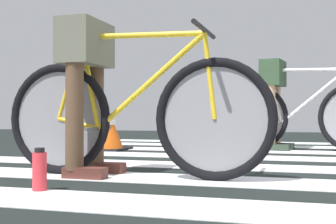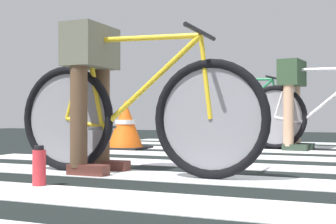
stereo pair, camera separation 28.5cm
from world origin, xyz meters
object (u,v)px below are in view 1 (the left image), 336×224
Objects in this scene: cyclist_1_of_4 at (86,76)px; water_bottle at (40,171)px; bicycle_3_of_4 at (218,115)px; cyclist_3_of_4 at (197,98)px; cyclist_2_of_4 at (273,92)px; traffic_cone at (105,126)px; bicycle_2_of_4 at (302,115)px; bicycle_1_of_4 at (132,114)px.

cyclist_1_of_4 is 0.80m from water_bottle.
cyclist_3_of_4 is at bearing -180.00° from bicycle_3_of_4.
cyclist_2_of_4 is 4.51× the size of water_bottle.
bicycle_3_of_4 is at bearing 0.00° from cyclist_3_of_4.
cyclist_3_of_4 reaches higher than water_bottle.
cyclist_1_of_4 reaches higher than water_bottle.
cyclist_1_of_4 is 3.61m from cyclist_3_of_4.
cyclist_2_of_4 is at bearing 69.20° from cyclist_1_of_4.
cyclist_1_of_4 is 4.47× the size of water_bottle.
traffic_cone is (-0.82, 2.58, 0.16)m from water_bottle.
cyclist_2_of_4 is (-0.31, 0.05, 0.25)m from bicycle_2_of_4.
bicycle_1_of_4 is 2.26m from traffic_cone.
water_bottle is 0.39× the size of traffic_cone.
cyclist_1_of_4 is 0.57× the size of bicycle_3_of_4.
cyclist_3_of_4 is at bearing 150.09° from bicycle_2_of_4.
bicycle_1_of_4 is 0.71m from water_bottle.
bicycle_3_of_4 reaches higher than traffic_cone.
cyclist_2_of_4 is 1.34m from bicycle_3_of_4.
bicycle_3_of_4 is 1.78× the size of cyclist_3_of_4.
bicycle_1_of_4 is 0.40m from cyclist_1_of_4.
cyclist_2_of_4 is (0.69, 2.52, 0.25)m from bicycle_1_of_4.
cyclist_2_of_4 reaches higher than bicycle_3_of_4.
bicycle_1_of_4 is 1.80× the size of cyclist_3_of_4.
bicycle_1_of_4 reaches higher than water_bottle.
cyclist_1_of_4 is 0.99× the size of cyclist_2_of_4.
cyclist_3_of_4 is (-1.12, 1.09, -0.01)m from cyclist_2_of_4.
bicycle_3_of_4 is (-1.12, 1.08, 0.00)m from bicycle_2_of_4.
cyclist_2_of_4 reaches higher than cyclist_1_of_4.
cyclist_2_of_4 is at bearing 17.12° from traffic_cone.
cyclist_3_of_4 is 1.80m from traffic_cone.
traffic_cone is (-1.08, 1.98, -0.12)m from bicycle_1_of_4.
traffic_cone is at bearing 107.57° from water_bottle.
cyclist_2_of_4 is at bearing -42.60° from bicycle_3_of_4.
water_bottle is (-0.15, -4.16, -0.28)m from bicycle_3_of_4.
cyclist_2_of_4 is 1.56m from cyclist_3_of_4.
cyclist_2_of_4 reaches higher than traffic_cone.
bicycle_2_of_4 is 3.34m from water_bottle.
cyclist_3_of_4 is at bearing 92.72° from cyclist_1_of_4.
cyclist_1_of_4 reaches higher than bicycle_2_of_4.
cyclist_2_of_4 reaches higher than bicycle_1_of_4.
traffic_cone is (-0.66, -1.63, -0.36)m from cyclist_3_of_4.
bicycle_1_of_4 is at bearing -96.81° from cyclist_2_of_4.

